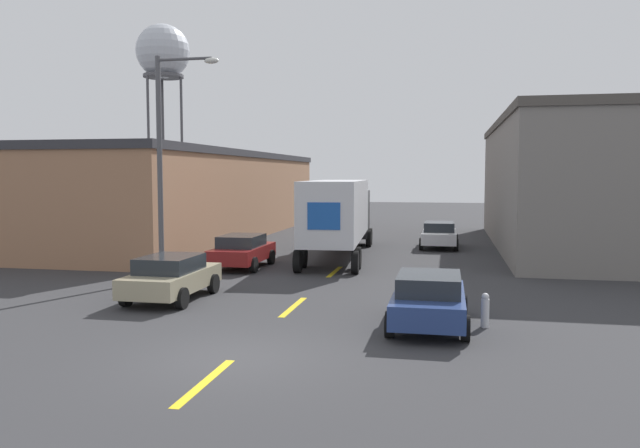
% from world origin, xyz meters
% --- Properties ---
extents(ground_plane, '(160.00, 160.00, 0.00)m').
position_xyz_m(ground_plane, '(0.00, 0.00, 0.00)').
color(ground_plane, '#333335').
extents(road_centerline, '(0.20, 17.14, 0.01)m').
position_xyz_m(road_centerline, '(0.00, 5.49, 0.00)').
color(road_centerline, yellow).
rests_on(road_centerline, ground_plane).
extents(warehouse_left, '(10.95, 29.76, 5.54)m').
position_xyz_m(warehouse_left, '(-12.66, 25.56, 2.78)').
color(warehouse_left, '#9E7051').
rests_on(warehouse_left, ground_plane).
extents(warehouse_right, '(12.60, 23.01, 7.10)m').
position_xyz_m(warehouse_right, '(13.49, 24.01, 3.56)').
color(warehouse_right, slate).
rests_on(warehouse_right, ground_plane).
extents(semi_truck, '(3.49, 12.88, 3.79)m').
position_xyz_m(semi_truck, '(-0.64, 17.52, 2.25)').
color(semi_truck, black).
rests_on(semi_truck, ground_plane).
extents(parked_car_left_far, '(2.06, 4.19, 1.45)m').
position_xyz_m(parked_car_left_far, '(-4.16, 12.91, 0.77)').
color(parked_car_left_far, maroon).
rests_on(parked_car_left_far, ground_plane).
extents(parked_car_right_near, '(2.06, 4.19, 1.45)m').
position_xyz_m(parked_car_right_near, '(4.16, 3.74, 0.77)').
color(parked_car_right_near, navy).
rests_on(parked_car_right_near, ground_plane).
extents(parked_car_left_near, '(2.06, 4.19, 1.45)m').
position_xyz_m(parked_car_left_near, '(-4.16, 5.79, 0.77)').
color(parked_car_left_near, tan).
rests_on(parked_car_left_near, ground_plane).
extents(parked_car_right_far, '(2.06, 4.19, 1.45)m').
position_xyz_m(parked_car_right_far, '(4.16, 22.22, 0.77)').
color(parked_car_right_far, silver).
rests_on(parked_car_right_far, ground_plane).
extents(water_tower, '(5.68, 5.68, 20.04)m').
position_xyz_m(water_tower, '(-25.45, 49.99, 16.95)').
color(water_tower, '#47474C').
rests_on(water_tower, ground_plane).
extents(street_lamp, '(2.53, 0.32, 8.54)m').
position_xyz_m(street_lamp, '(-5.95, 9.35, 4.92)').
color(street_lamp, '#4C4C51').
rests_on(street_lamp, ground_plane).
extents(fire_hydrant, '(0.22, 0.22, 0.92)m').
position_xyz_m(fire_hydrant, '(5.63, 4.05, 0.46)').
color(fire_hydrant, silver).
rests_on(fire_hydrant, ground_plane).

